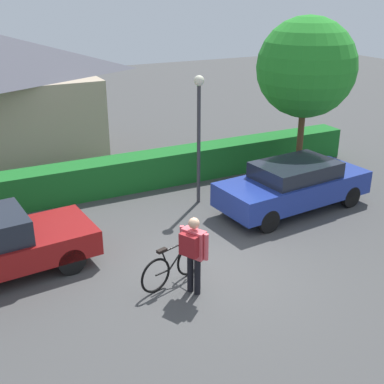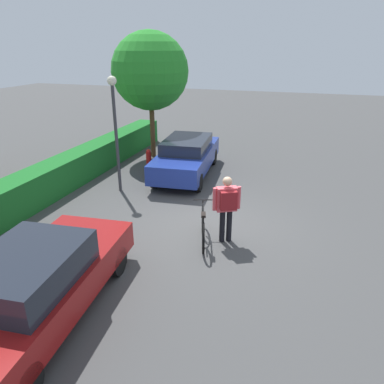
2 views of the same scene
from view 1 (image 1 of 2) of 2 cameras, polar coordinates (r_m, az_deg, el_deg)
name	(u,v)px [view 1 (image 1 of 2)]	position (r m, az deg, el deg)	size (l,w,h in m)	color
ground_plane	(208,271)	(11.01, 1.82, -8.97)	(60.00, 60.00, 0.00)	#434343
hedge_row	(125,174)	(15.20, -7.69, 2.07)	(16.00, 0.90, 1.01)	#1A6624
parked_car_far	(294,185)	(13.92, 11.54, 0.84)	(4.49, 2.06, 1.36)	navy
bicycle	(173,266)	(10.40, -2.13, -8.41)	(1.64, 0.65, 0.92)	black
person_rider	(193,249)	(9.77, 0.11, -6.51)	(0.50, 0.60, 1.66)	black
street_lamp	(199,121)	(13.58, 0.78, 8.11)	(0.28, 0.28, 3.60)	#38383D
tree_kerbside	(306,68)	(15.95, 12.92, 13.68)	(3.04, 3.04, 4.99)	brown
fire_hydrant	(264,177)	(15.23, 8.18, 1.72)	(0.20, 0.20, 0.81)	red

